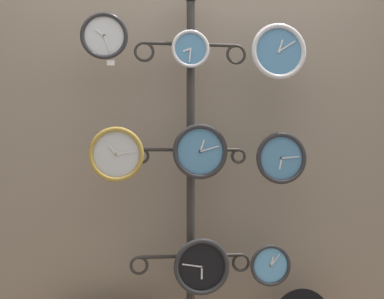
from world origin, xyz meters
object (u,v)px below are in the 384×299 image
Objects in this scene: clock_top_left at (104,36)px; clock_bottom_right at (270,265)px; clock_top_right at (279,51)px; clock_middle_center at (200,151)px; clock_top_center at (190,49)px; clock_bottom_center at (202,267)px; clock_middle_left at (116,154)px; display_stand at (191,220)px; clock_middle_right at (281,158)px.

clock_top_left reaches higher than clock_bottom_right.
clock_middle_center is at bearing 178.15° from clock_top_right.
clock_top_center reaches higher than clock_bottom_center.
clock_top_center is 0.69m from clock_middle_left.
clock_top_left is 0.46m from clock_top_center.
clock_middle_left is at bearing -12.75° from clock_top_left.
clock_top_right is (0.47, -0.11, 0.92)m from display_stand.
clock_middle_center is 0.99× the size of clock_bottom_center.
clock_bottom_center is at bearing -178.33° from clock_middle_right.
display_stand is 6.63× the size of clock_top_right.
clock_bottom_center is 1.33× the size of clock_bottom_right.
clock_middle_center reaches higher than clock_bottom_center.
clock_top_center is 0.69× the size of clock_middle_center.
clock_middle_left is 0.45m from clock_middle_center.
clock_top_left is at bearing -179.74° from clock_bottom_right.
display_stand is at bearing 12.27° from clock_top_left.
clock_bottom_center is (0.45, 0.01, -0.60)m from clock_middle_left.
clock_top_center is at bearing -99.00° from display_stand.
clock_middle_center is at bearing 1.28° from clock_top_left.
clock_middle_left is at bearing -178.58° from clock_bottom_center.
clock_top_right reaches higher than clock_top_center.
clock_bottom_center is at bearing -21.76° from clock_top_center.
clock_middle_center is (0.05, -0.01, -0.55)m from clock_top_center.
display_stand is 0.56m from clock_middle_left.
clock_top_center is 0.56m from clock_middle_center.
clock_top_right reaches higher than clock_middle_center.
clock_top_center is 0.67× the size of clock_top_right.
clock_middle_right is 0.73m from clock_bottom_center.
clock_middle_center is at bearing 178.91° from clock_bottom_right.
clock_middle_right is at bearing 37.25° from clock_top_right.
clock_top_center is at bearing 178.88° from clock_middle_right.
clock_middle_center is at bearing 111.55° from clock_bottom_center.
display_stand reaches higher than clock_bottom_center.
clock_top_left is at bearing 179.62° from clock_bottom_center.
clock_top_right is at bearing 0.09° from clock_bottom_center.
clock_bottom_right is (0.38, 0.01, -0.01)m from clock_bottom_center.
clock_top_right reaches higher than clock_bottom_center.
clock_middle_right reaches higher than clock_bottom_right.
display_stand reaches higher than clock_top_left.
clock_top_right is 1.08× the size of clock_middle_left.
clock_top_center is at bearing 4.92° from clock_middle_left.
clock_top_left is at bearing -179.43° from clock_middle_right.
clock_middle_right is 0.95× the size of clock_bottom_center.
clock_top_center is 0.49m from clock_top_right.
clock_middle_left is (-0.39, -0.03, -0.57)m from clock_top_center.
clock_top_left is (-0.47, -0.10, 0.98)m from display_stand.
display_stand is 0.50m from clock_bottom_right.
clock_top_center is 1.17m from clock_bottom_center.
clock_top_left is at bearing -178.72° from clock_middle_center.
clock_top_center is (0.46, 0.02, -0.05)m from clock_top_left.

